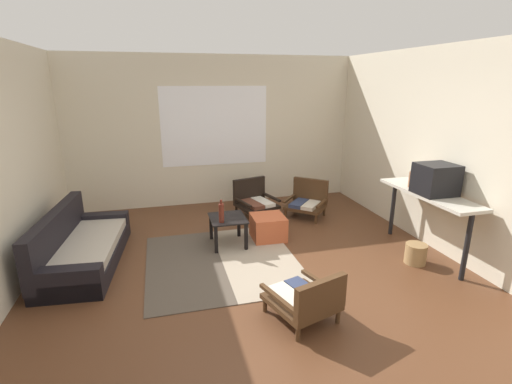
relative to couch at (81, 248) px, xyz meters
name	(u,v)px	position (x,y,z in m)	size (l,w,h in m)	color
ground_plane	(257,278)	(2.07, -0.93, -0.21)	(7.80, 7.80, 0.00)	#56331E
far_wall_with_window	(215,131)	(2.07, 2.13, 1.14)	(5.60, 0.13, 2.70)	beige
side_wall_right	(444,151)	(4.73, -0.63, 1.14)	(0.12, 6.60, 2.70)	beige
area_rug	(222,261)	(1.73, -0.41, -0.21)	(1.90, 2.01, 0.01)	#4C4238
couch	(81,248)	(0.00, 0.00, 0.00)	(0.94, 1.94, 0.70)	black
coffee_table	(228,223)	(1.91, 0.09, 0.11)	(0.49, 0.56, 0.41)	black
armchair_by_window	(254,199)	(2.59, 1.25, 0.05)	(0.76, 0.73, 0.61)	black
armchair_striped_foreground	(306,299)	(2.31, -1.83, 0.03)	(0.73, 0.76, 0.53)	#472D19
armchair_corner	(307,200)	(3.45, 0.92, 0.07)	(0.81, 0.81, 0.62)	#472D19
ottoman_orange	(268,227)	(2.52, 0.15, -0.04)	(0.47, 0.47, 0.35)	#BC5633
console_shelf	(428,199)	(4.38, -0.86, 0.56)	(0.45, 1.54, 0.87)	beige
crt_television	(436,179)	(4.37, -0.94, 0.85)	(0.45, 0.40, 0.39)	black
clay_vase	(418,179)	(4.38, -0.62, 0.77)	(0.24, 0.24, 0.30)	brown
glass_bottle	(221,213)	(1.80, -0.06, 0.33)	(0.07, 0.07, 0.32)	#5B2319
wicker_basket	(416,254)	(4.12, -1.07, -0.08)	(0.27, 0.27, 0.26)	#9E7A4C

